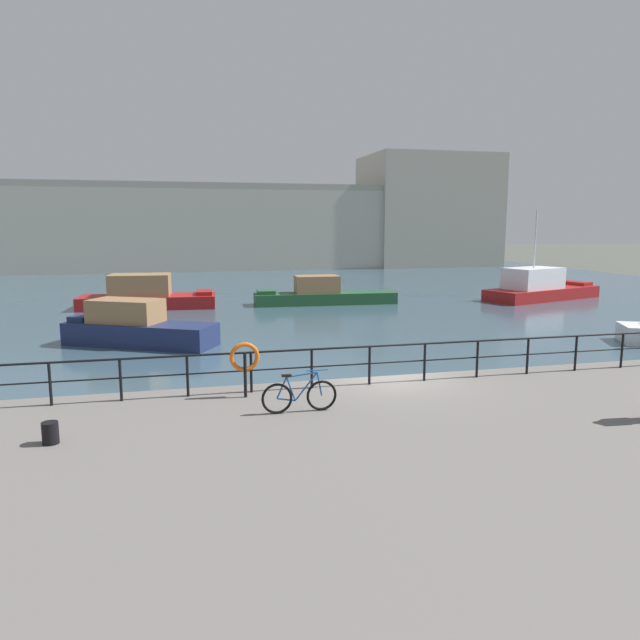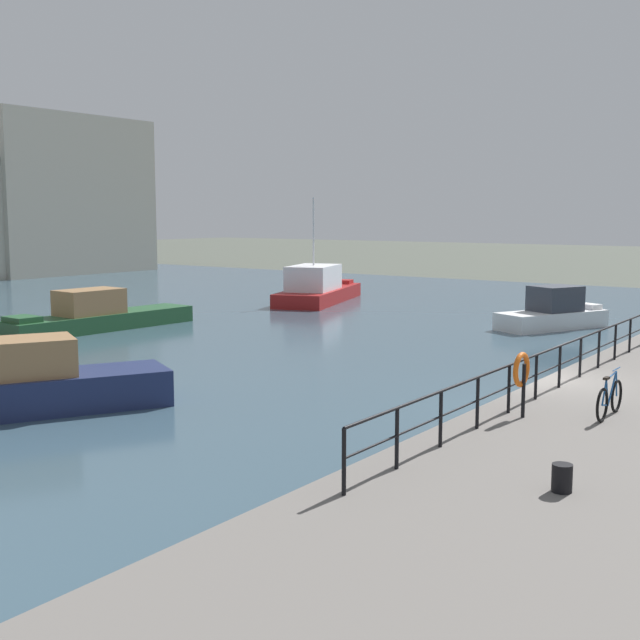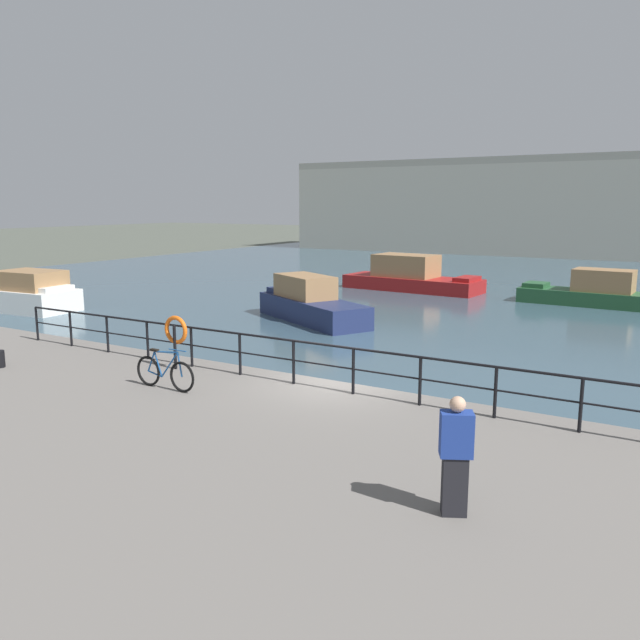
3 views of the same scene
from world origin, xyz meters
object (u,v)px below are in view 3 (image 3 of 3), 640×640
at_px(moored_cabin_cruiser, 411,277).
at_px(moored_red_daysailer, 610,294).
at_px(parked_bicycle, 165,373).
at_px(life_ring_stand, 176,332).
at_px(moored_green_narrowboat, 310,303).
at_px(moored_harbor_tender, 21,294).
at_px(standing_person, 456,455).

bearing_deg(moored_cabin_cruiser, moored_red_daysailer, 0.05).
distance_m(moored_cabin_cruiser, parked_bicycle, 25.93).
relative_size(moored_red_daysailer, life_ring_stand, 6.78).
relative_size(moored_cabin_cruiser, life_ring_stand, 6.09).
height_order(moored_cabin_cruiser, moored_green_narrowboat, moored_cabin_cruiser).
bearing_deg(parked_bicycle, life_ring_stand, 124.84).
distance_m(moored_green_narrowboat, moored_harbor_tender, 14.58).
bearing_deg(parked_bicycle, moored_harbor_tender, 154.12).
distance_m(moored_cabin_cruiser, standing_person, 30.56).
distance_m(moored_green_narrowboat, parked_bicycle, 14.40).
bearing_deg(moored_red_daysailer, moored_harbor_tender, 35.81).
relative_size(moored_cabin_cruiser, standing_person, 5.03).
bearing_deg(parked_bicycle, moored_red_daysailer, 74.84).
bearing_deg(standing_person, moored_cabin_cruiser, 177.33).
bearing_deg(parked_bicycle, standing_person, -17.46).
height_order(moored_cabin_cruiser, moored_red_daysailer, moored_cabin_cruiser).
relative_size(parked_bicycle, standing_person, 1.05).
bearing_deg(standing_person, life_ring_stand, -140.68).
bearing_deg(life_ring_stand, moored_red_daysailer, 71.70).
bearing_deg(moored_harbor_tender, parked_bicycle, -30.62).
height_order(moored_cabin_cruiser, standing_person, standing_person).
relative_size(moored_red_daysailer, parked_bicycle, 5.35).
bearing_deg(parked_bicycle, moored_cabin_cruiser, 100.11).
relative_size(parked_bicycle, life_ring_stand, 1.27).
height_order(moored_green_narrowboat, parked_bicycle, moored_green_narrowboat).
bearing_deg(moored_green_narrowboat, moored_cabin_cruiser, -61.10).
height_order(moored_cabin_cruiser, moored_harbor_tender, moored_cabin_cruiser).
bearing_deg(moored_cabin_cruiser, moored_harbor_tender, -124.87).
xyz_separation_m(moored_cabin_cruiser, moored_green_narrowboat, (0.14, -11.84, -0.03)).
xyz_separation_m(moored_green_narrowboat, moored_harbor_tender, (-13.73, -4.90, 0.02)).
distance_m(moored_red_daysailer, moored_harbor_tender, 29.49).
height_order(moored_red_daysailer, moored_harbor_tender, moored_harbor_tender).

